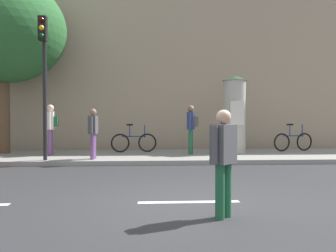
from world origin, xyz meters
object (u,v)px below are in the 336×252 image
Objects in this scene: traffic_light at (44,65)px; pedestrian_with_bag at (191,125)px; poster_column at (234,114)px; pedestrian_in_light_jacket at (224,155)px; pedestrian_near_pole at (93,129)px; bicycle_upright at (293,141)px; pedestrian_in_red_top at (51,125)px; bicycle_leaning at (134,142)px; street_tree at (3,31)px.

traffic_light is 5.47m from pedestrian_with_bag.
poster_column is 1.65× the size of pedestrian_with_bag.
pedestrian_in_light_jacket is 0.99× the size of pedestrian_near_pole.
bicycle_upright is at bearing 16.81° from traffic_light.
poster_column is at bearing 75.36° from pedestrian_in_light_jacket.
pedestrian_in_light_jacket is at bearing -93.66° from pedestrian_with_bag.
traffic_light reaches higher than bicycle_upright.
pedestrian_in_red_top reaches higher than bicycle_leaning.
traffic_light is 2.57× the size of bicycle_upright.
pedestrian_near_pole is 2.68m from bicycle_leaning.
pedestrian_with_bag is at bearing -22.85° from bicycle_leaning.
pedestrian_near_pole is (-2.84, 6.62, 0.17)m from pedestrian_in_light_jacket.
poster_column is 1.81m from pedestrian_with_bag.
street_tree is at bearing 126.24° from pedestrian_in_light_jacket.
pedestrian_in_red_top is 1.11× the size of pedestrian_near_pole.
traffic_light is 7.94m from pedestrian_in_light_jacket.
pedestrian_with_bag reaches higher than bicycle_upright.
poster_column is (6.52, 2.18, -1.49)m from traffic_light.
bicycle_leaning is at bearing 44.32° from traffic_light.
pedestrian_with_bag is at bearing 22.77° from pedestrian_near_pole.
pedestrian_with_bag is (-1.70, -0.44, -0.42)m from poster_column.
poster_column is 8.79m from pedestrian_in_light_jacket.
pedestrian_in_red_top is (-0.22, 1.73, -1.90)m from traffic_light.
pedestrian_near_pole is 0.91× the size of pedestrian_with_bag.
bicycle_leaning is (-3.82, 0.45, -1.10)m from poster_column.
pedestrian_in_red_top is at bearing -176.19° from poster_column.
poster_column reaches higher than pedestrian_in_red_top.
poster_column is 1.67× the size of bicycle_leaning.
bicycle_leaning is at bearing 1.50° from street_tree.
poster_column is at bearing -167.67° from bicycle_upright.
street_tree reaches higher than pedestrian_with_bag.
bicycle_upright is at bearing 6.16° from pedestrian_in_red_top.
pedestrian_in_red_top reaches higher than pedestrian_in_light_jacket.
pedestrian_near_pole is at bearing -31.12° from street_tree.
pedestrian_in_red_top is 1.02× the size of bicycle_leaning.
pedestrian_with_bag is (6.97, -0.77, -3.51)m from street_tree.
pedestrian_in_light_jacket is at bearing -117.68° from bicycle_upright.
pedestrian_near_pole is at bearing 12.66° from traffic_light.
bicycle_upright is at bearing 13.25° from pedestrian_with_bag.
pedestrian_in_red_top is at bearing -173.84° from bicycle_upright.
pedestrian_in_light_jacket is 9.08m from bicycle_leaning.
traffic_light is 2.76× the size of pedestrian_in_light_jacket.
bicycle_upright is (9.26, 1.00, -0.70)m from pedestrian_in_red_top.
traffic_light is 9.79m from bicycle_upright.
pedestrian_in_light_jacket is (4.31, -6.30, -2.20)m from traffic_light.
bicycle_leaning is 1.02× the size of bicycle_upright.
bicycle_leaning is (2.92, 0.90, -0.70)m from pedestrian_in_red_top.
pedestrian_in_light_jacket is 0.93× the size of bicycle_upright.
pedestrian_in_light_jacket reaches higher than bicycle_leaning.
bicycle_leaning is (1.23, 2.30, -0.57)m from pedestrian_near_pole.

